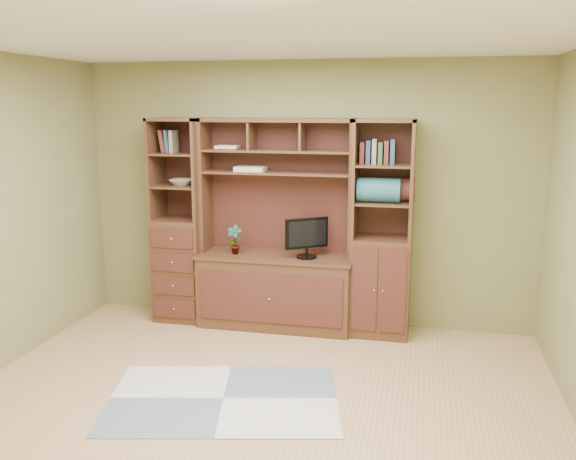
% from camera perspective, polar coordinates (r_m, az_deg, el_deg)
% --- Properties ---
extents(room, '(4.60, 4.10, 2.64)m').
position_cam_1_polar(room, '(4.15, -3.69, -0.55)').
color(room, tan).
rests_on(room, ground).
extents(center_hutch, '(1.54, 0.53, 2.05)m').
position_cam_1_polar(center_hutch, '(5.91, -1.20, 0.41)').
color(center_hutch, '#4A2B19').
rests_on(center_hutch, ground).
extents(left_tower, '(0.50, 0.45, 2.05)m').
position_cam_1_polar(left_tower, '(6.25, -10.04, 0.86)').
color(left_tower, '#4A2B19').
rests_on(left_tower, ground).
extents(right_tower, '(0.55, 0.45, 2.05)m').
position_cam_1_polar(right_tower, '(5.79, 8.80, 0.05)').
color(right_tower, '#4A2B19').
rests_on(right_tower, ground).
extents(rug, '(1.91, 1.48, 0.01)m').
position_cam_1_polar(rug, '(4.78, -6.06, -15.41)').
color(rug, '#A5AAAA').
rests_on(rug, ground).
extents(monitor, '(0.47, 0.41, 0.54)m').
position_cam_1_polar(monitor, '(5.81, 1.77, -0.05)').
color(monitor, black).
rests_on(monitor, center_hutch).
extents(orchid, '(0.15, 0.10, 0.29)m').
position_cam_1_polar(orchid, '(6.01, -5.02, -0.91)').
color(orchid, '#AE523B').
rests_on(orchid, center_hutch).
extents(magazines, '(0.29, 0.21, 0.04)m').
position_cam_1_polar(magazines, '(5.98, -3.51, 5.75)').
color(magazines, beige).
rests_on(magazines, center_hutch).
extents(bowl, '(0.24, 0.24, 0.06)m').
position_cam_1_polar(bowl, '(6.18, -9.86, 4.44)').
color(bowl, beige).
rests_on(bowl, left_tower).
extents(blanket_teal, '(0.39, 0.23, 0.23)m').
position_cam_1_polar(blanket_teal, '(5.68, 8.51, 3.70)').
color(blanket_teal, '#275E68').
rests_on(blanket_teal, right_tower).
extents(blanket_red, '(0.39, 0.21, 0.21)m').
position_cam_1_polar(blanket_red, '(5.80, 9.86, 3.77)').
color(blanket_red, brown).
rests_on(blanket_red, right_tower).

